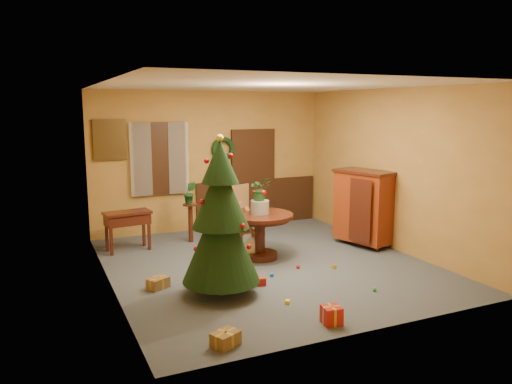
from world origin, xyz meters
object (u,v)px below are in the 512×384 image
dining_table (260,227)px  christmas_tree (221,220)px  writing_desk (128,221)px  sideboard (364,205)px  chair_near (238,227)px

dining_table → christmas_tree: (-1.19, -1.31, 0.50)m
writing_desk → sideboard: 4.34m
writing_desk → sideboard: bearing=-19.3°
christmas_tree → writing_desk: (-0.79, 2.71, -0.51)m
christmas_tree → sideboard: christmas_tree is taller
christmas_tree → dining_table: bearing=47.8°
dining_table → chair_near: bearing=114.5°
chair_near → christmas_tree: christmas_tree is taller
chair_near → christmas_tree: (-0.97, -1.78, 0.58)m
dining_table → writing_desk: bearing=144.8°
sideboard → christmas_tree: bearing=-158.9°
chair_near → sideboard: size_ratio=0.62×
chair_near → christmas_tree: 2.11m
chair_near → sideboard: bearing=-12.3°
writing_desk → christmas_tree: bearing=-73.8°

